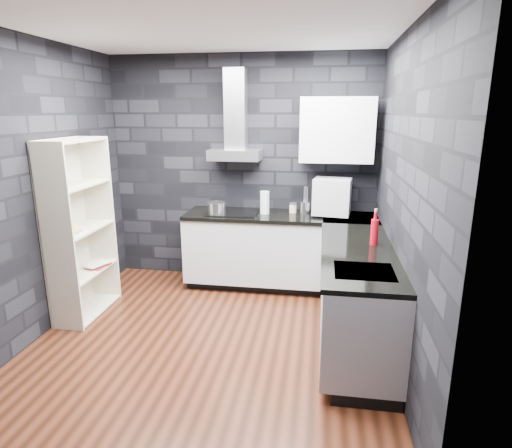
% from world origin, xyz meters
% --- Properties ---
extents(ground, '(3.20, 3.20, 0.00)m').
position_xyz_m(ground, '(0.00, 0.00, 0.00)').
color(ground, '#482011').
extents(ceiling, '(3.20, 3.20, 0.00)m').
position_xyz_m(ceiling, '(0.00, 0.00, 2.70)').
color(ceiling, white).
extents(wall_back, '(3.20, 0.05, 2.70)m').
position_xyz_m(wall_back, '(0.00, 1.62, 1.35)').
color(wall_back, black).
rests_on(wall_back, ground).
extents(wall_front, '(3.20, 0.05, 2.70)m').
position_xyz_m(wall_front, '(0.00, -1.62, 1.35)').
color(wall_front, black).
rests_on(wall_front, ground).
extents(wall_left, '(0.05, 3.20, 2.70)m').
position_xyz_m(wall_left, '(-1.62, 0.00, 1.35)').
color(wall_left, black).
rests_on(wall_left, ground).
extents(wall_right, '(0.05, 3.20, 2.70)m').
position_xyz_m(wall_right, '(1.62, 0.00, 1.35)').
color(wall_right, black).
rests_on(wall_right, ground).
extents(toekick_back, '(2.18, 0.50, 0.10)m').
position_xyz_m(toekick_back, '(0.50, 1.34, 0.05)').
color(toekick_back, black).
rests_on(toekick_back, ground).
extents(toekick_right, '(0.50, 1.78, 0.10)m').
position_xyz_m(toekick_right, '(1.34, 0.10, 0.05)').
color(toekick_right, black).
rests_on(toekick_right, ground).
extents(counter_back_cab, '(2.20, 0.60, 0.76)m').
position_xyz_m(counter_back_cab, '(0.50, 1.30, 0.48)').
color(counter_back_cab, silver).
rests_on(counter_back_cab, ground).
extents(counter_right_cab, '(0.60, 1.80, 0.76)m').
position_xyz_m(counter_right_cab, '(1.30, 0.10, 0.48)').
color(counter_right_cab, silver).
rests_on(counter_right_cab, ground).
extents(counter_back_top, '(2.20, 0.62, 0.04)m').
position_xyz_m(counter_back_top, '(0.50, 1.29, 0.88)').
color(counter_back_top, black).
rests_on(counter_back_top, counter_back_cab).
extents(counter_right_top, '(0.62, 1.80, 0.04)m').
position_xyz_m(counter_right_top, '(1.29, 0.10, 0.88)').
color(counter_right_top, black).
rests_on(counter_right_top, counter_right_cab).
extents(counter_corner_top, '(0.62, 0.62, 0.04)m').
position_xyz_m(counter_corner_top, '(1.30, 1.30, 0.88)').
color(counter_corner_top, black).
rests_on(counter_corner_top, counter_right_cab).
extents(hood_body, '(0.60, 0.34, 0.12)m').
position_xyz_m(hood_body, '(-0.05, 1.43, 1.56)').
color(hood_body, '#B5B4BA').
rests_on(hood_body, wall_back).
extents(hood_chimney, '(0.24, 0.20, 0.90)m').
position_xyz_m(hood_chimney, '(-0.05, 1.50, 2.07)').
color(hood_chimney, '#B5B4BA').
rests_on(hood_chimney, hood_body).
extents(upper_cabinet, '(0.80, 0.35, 0.70)m').
position_xyz_m(upper_cabinet, '(1.10, 1.43, 1.85)').
color(upper_cabinet, silver).
rests_on(upper_cabinet, wall_back).
extents(cooktop, '(0.58, 0.50, 0.01)m').
position_xyz_m(cooktop, '(-0.05, 1.30, 0.91)').
color(cooktop, black).
rests_on(cooktop, counter_back_top).
extents(sink_rim, '(0.44, 0.40, 0.01)m').
position_xyz_m(sink_rim, '(1.30, -0.40, 0.89)').
color(sink_rim, '#B5B4BA').
rests_on(sink_rim, counter_right_top).
extents(pot, '(0.23, 0.23, 0.12)m').
position_xyz_m(pot, '(-0.22, 1.15, 0.97)').
color(pot, silver).
rests_on(pot, cooktop).
extents(glass_vase, '(0.12, 0.12, 0.26)m').
position_xyz_m(glass_vase, '(0.32, 1.31, 1.03)').
color(glass_vase, white).
rests_on(glass_vase, counter_back_top).
extents(storage_jar, '(0.10, 0.10, 0.10)m').
position_xyz_m(storage_jar, '(0.64, 1.40, 0.95)').
color(storage_jar, '#CEB48A').
rests_on(storage_jar, counter_back_top).
extents(utensil_crock, '(0.14, 0.14, 0.14)m').
position_xyz_m(utensil_crock, '(0.78, 1.38, 0.97)').
color(utensil_crock, silver).
rests_on(utensil_crock, counter_back_top).
extents(appliance_garage, '(0.44, 0.37, 0.40)m').
position_xyz_m(appliance_garage, '(1.08, 1.31, 1.12)').
color(appliance_garage, '#B4B5BC').
rests_on(appliance_garage, counter_back_top).
extents(red_bottle, '(0.07, 0.07, 0.23)m').
position_xyz_m(red_bottle, '(1.44, 0.28, 1.01)').
color(red_bottle, '#A20715').
rests_on(red_bottle, counter_right_top).
extents(bookshelf, '(0.49, 0.85, 1.80)m').
position_xyz_m(bookshelf, '(-1.42, 0.33, 0.90)').
color(bookshelf, beige).
rests_on(bookshelf, ground).
extents(fruit_bowl, '(0.22, 0.22, 0.05)m').
position_xyz_m(fruit_bowl, '(-1.42, 0.19, 0.94)').
color(fruit_bowl, silver).
rests_on(fruit_bowl, bookshelf).
extents(book_red, '(0.18, 0.04, 0.25)m').
position_xyz_m(book_red, '(-1.44, 0.48, 0.57)').
color(book_red, maroon).
rests_on(book_red, bookshelf).
extents(book_second, '(0.16, 0.08, 0.23)m').
position_xyz_m(book_second, '(-1.44, 0.48, 0.59)').
color(book_second, '#B2B2B2').
rests_on(book_second, bookshelf).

